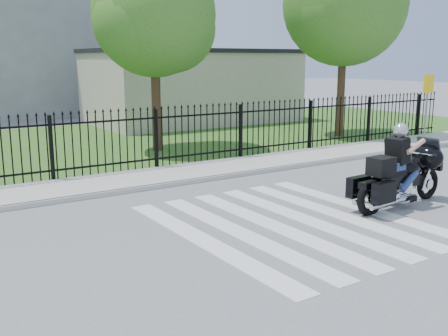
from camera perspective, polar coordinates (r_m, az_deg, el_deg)
ground at (r=10.61m, az=7.21°, el=-5.93°), size 120.00×120.00×0.00m
crosswalk at (r=10.61m, az=7.21°, el=-5.89°), size 5.00×5.50×0.01m
sidewalk at (r=14.62m, az=-5.59°, el=-0.72°), size 40.00×2.00×0.12m
curb at (r=13.76m, az=-3.65°, el=-1.48°), size 40.00×0.12×0.12m
grass_strip at (r=20.98m, az=-14.58°, el=2.62°), size 40.00×12.00×0.02m
iron_fence at (r=15.34m, az=-7.41°, el=3.03°), size 26.00×0.04×1.80m
tree_mid at (r=18.58m, az=-7.64°, el=16.17°), size 4.20×4.20×6.78m
tree_right at (r=22.57m, az=13.01°, el=17.03°), size 5.00×5.00×7.90m
building_low at (r=27.33m, az=-3.45°, el=8.69°), size 10.00×6.00×3.50m
building_low_roof at (r=27.29m, az=-3.50°, el=12.57°), size 10.20×6.20×0.20m
motorcycle_rider at (r=12.08m, az=18.55°, el=-0.44°), size 2.89×0.99×1.91m
traffic_sign at (r=20.70m, az=21.28°, el=7.46°), size 0.55×0.08×2.54m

